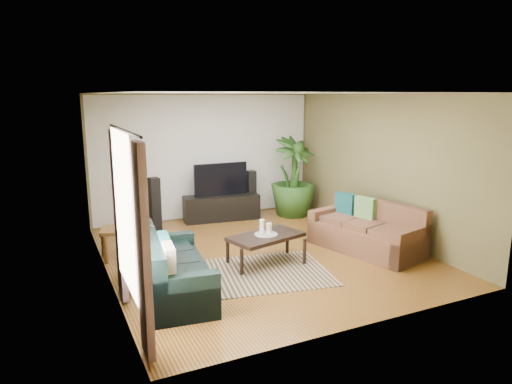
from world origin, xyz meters
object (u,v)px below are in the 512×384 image
television (221,179)px  speaker_right (251,193)px  side_table (117,243)px  coffee_table (266,249)px  tv_stand (222,208)px  sofa_right (366,227)px  potted_plant (293,177)px  pedestal (147,218)px  sofa_left (176,264)px  vase (146,202)px  speaker_left (155,204)px

television → speaker_right: bearing=7.6°
television → side_table: (-2.44, -1.52, -0.64)m
coffee_table → tv_stand: size_ratio=0.73×
sofa_right → potted_plant: bearing=164.4°
tv_stand → pedestal: 1.61m
sofa_left → tv_stand: 3.81m
pedestal → side_table: size_ratio=0.72×
pedestal → vase: (0.00, 0.00, 0.35)m
side_table → speaker_left: bearing=54.5°
coffee_table → speaker_left: (-1.17, 2.64, 0.29)m
side_table → potted_plant: bearing=16.3°
coffee_table → television: (0.31, 2.81, 0.65)m
pedestal → side_table: 1.84m
speaker_right → potted_plant: (0.83, -0.44, 0.38)m
speaker_left → vase: bearing=106.0°
side_table → sofa_right: bearing=-20.3°
coffee_table → speaker_left: speaker_left is taller
television → speaker_left: 1.53m
side_table → tv_stand: bearing=31.6°
sofa_right → vase: (-3.14, 3.10, 0.11)m
coffee_table → vase: (-1.29, 2.93, 0.29)m
speaker_left → speaker_right: size_ratio=1.06×
tv_stand → speaker_right: (0.77, 0.12, 0.23)m
potted_plant → side_table: 4.25m
pedestal → side_table: bearing=-117.0°
television → potted_plant: potted_plant is taller
coffee_table → speaker_right: (1.08, 2.92, 0.26)m
pedestal → sofa_left: bearing=-95.4°
sofa_left → vase: sofa_left is taller
television → speaker_right: 0.87m
sofa_right → speaker_right: (-0.76, 3.09, 0.08)m
tv_stand → pedestal: size_ratio=4.41×
coffee_table → potted_plant: (1.91, 2.47, 0.64)m
television → tv_stand: bearing=-90.0°
speaker_left → television: bearing=-0.1°
sofa_right → vase: sofa_right is taller
television → speaker_left: (-1.48, -0.17, -0.36)m
tv_stand → potted_plant: 1.74m
sofa_left → sofa_right: same height
potted_plant → vase: potted_plant is taller
coffee_table → tv_stand: tv_stand is taller
sofa_right → speaker_left: speaker_left is taller
speaker_right → potted_plant: potted_plant is taller
sofa_right → speaker_right: speaker_right is taller
tv_stand → potted_plant: potted_plant is taller
speaker_left → pedestal: 0.47m
speaker_right → pedestal: size_ratio=2.74×
sofa_right → vase: bearing=-148.9°
coffee_table → speaker_right: speaker_right is taller
coffee_table → television: size_ratio=0.99×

